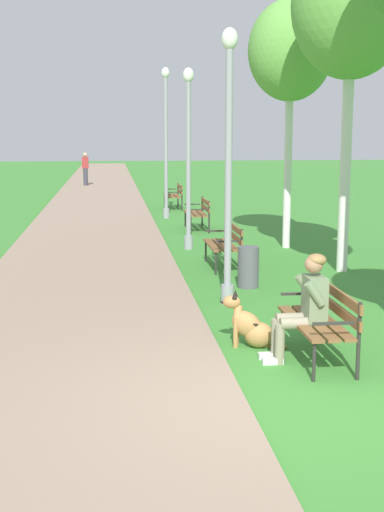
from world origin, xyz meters
TOP-DOWN VIEW (x-y plane):
  - ground_plane at (0.00, 0.00)m, footprint 120.00×120.00m
  - paved_path at (-2.16, 24.00)m, footprint 3.55×60.00m
  - park_bench_near at (0.74, 1.27)m, footprint 0.55×1.50m
  - park_bench_mid at (0.56, 6.96)m, footprint 0.55×1.50m
  - park_bench_far at (0.72, 12.36)m, footprint 0.55×1.50m
  - park_bench_furthest at (0.56, 17.76)m, footprint 0.55×1.50m
  - person_seated_on_near_bench at (0.53, 1.28)m, footprint 0.74×0.49m
  - dog_shepherd at (0.02, 1.85)m, footprint 0.81×0.41m
  - lamp_post_near at (0.10, 4.06)m, footprint 0.24×0.24m
  - lamp_post_mid at (0.08, 9.23)m, footprint 0.24×0.24m
  - lamp_post_far at (0.05, 15.10)m, footprint 0.24×0.24m
  - birch_tree_third at (2.69, 6.34)m, footprint 2.15×2.27m
  - birch_tree_fourth at (2.34, 9.20)m, footprint 1.87×1.91m
  - litter_bin at (0.65, 5.17)m, footprint 0.36×0.36m
  - pedestrian_distant at (-2.85, 28.66)m, footprint 0.32×0.22m

SIDE VIEW (x-z plane):
  - ground_plane at x=0.00m, z-range 0.00..0.00m
  - paved_path at x=-2.16m, z-range 0.00..0.04m
  - dog_shepherd at x=0.02m, z-range -0.09..0.61m
  - litter_bin at x=0.65m, z-range 0.00..0.70m
  - park_bench_near at x=0.74m, z-range 0.09..0.94m
  - park_bench_mid at x=0.56m, z-range 0.09..0.94m
  - park_bench_far at x=0.72m, z-range 0.09..0.94m
  - park_bench_furthest at x=0.56m, z-range 0.09..0.94m
  - person_seated_on_near_bench at x=0.53m, z-range 0.06..1.31m
  - pedestrian_distant at x=-2.85m, z-range 0.02..1.67m
  - lamp_post_mid at x=0.08m, z-range 0.07..4.07m
  - lamp_post_near at x=0.10m, z-range 0.07..4.17m
  - lamp_post_far at x=0.05m, z-range 0.08..4.61m
  - birch_tree_fourth at x=2.34m, z-range 1.61..7.09m
  - birch_tree_third at x=2.69m, z-range 1.74..7.93m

